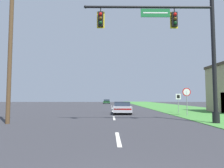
{
  "coord_description": "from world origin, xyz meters",
  "views": [
    {
      "loc": [
        -0.32,
        -2.06,
        1.62
      ],
      "look_at": [
        0.0,
        30.27,
        3.88
      ],
      "focal_mm": 32.0,
      "sensor_mm": 36.0,
      "label": 1
    }
  ],
  "objects_px": {
    "car_ahead": "(122,108)",
    "stop_sign": "(187,95)",
    "signal_mast": "(183,44)",
    "utility_pole_near": "(10,50)",
    "route_sign_post": "(178,99)",
    "far_car": "(107,102)"
  },
  "relations": [
    {
      "from": "car_ahead",
      "to": "route_sign_post",
      "type": "bearing_deg",
      "value": 4.92
    },
    {
      "from": "car_ahead",
      "to": "stop_sign",
      "type": "bearing_deg",
      "value": -25.21
    },
    {
      "from": "car_ahead",
      "to": "route_sign_post",
      "type": "relative_size",
      "value": 2.11
    },
    {
      "from": "utility_pole_near",
      "to": "signal_mast",
      "type": "bearing_deg",
      "value": -0.27
    },
    {
      "from": "signal_mast",
      "to": "car_ahead",
      "type": "xyz_separation_m",
      "value": [
        -3.49,
        8.26,
        -4.49
      ]
    },
    {
      "from": "utility_pole_near",
      "to": "stop_sign",
      "type": "bearing_deg",
      "value": 22.19
    },
    {
      "from": "signal_mast",
      "to": "car_ahead",
      "type": "relative_size",
      "value": 2.03
    },
    {
      "from": "signal_mast",
      "to": "stop_sign",
      "type": "bearing_deg",
      "value": 67.69
    },
    {
      "from": "signal_mast",
      "to": "utility_pole_near",
      "type": "height_order",
      "value": "utility_pole_near"
    },
    {
      "from": "stop_sign",
      "to": "route_sign_post",
      "type": "bearing_deg",
      "value": 84.08
    },
    {
      "from": "stop_sign",
      "to": "route_sign_post",
      "type": "relative_size",
      "value": 1.23
    },
    {
      "from": "far_car",
      "to": "stop_sign",
      "type": "height_order",
      "value": "stop_sign"
    },
    {
      "from": "car_ahead",
      "to": "utility_pole_near",
      "type": "bearing_deg",
      "value": -133.16
    },
    {
      "from": "far_car",
      "to": "signal_mast",
      "type": "bearing_deg",
      "value": -82.67
    },
    {
      "from": "utility_pole_near",
      "to": "far_car",
      "type": "bearing_deg",
      "value": 82.88
    },
    {
      "from": "signal_mast",
      "to": "stop_sign",
      "type": "relative_size",
      "value": 3.46
    },
    {
      "from": "signal_mast",
      "to": "stop_sign",
      "type": "distance_m",
      "value": 6.81
    },
    {
      "from": "utility_pole_near",
      "to": "route_sign_post",
      "type": "bearing_deg",
      "value": 32.32
    },
    {
      "from": "signal_mast",
      "to": "route_sign_post",
      "type": "bearing_deg",
      "value": 73.44
    },
    {
      "from": "car_ahead",
      "to": "far_car",
      "type": "distance_m",
      "value": 35.97
    },
    {
      "from": "far_car",
      "to": "route_sign_post",
      "type": "relative_size",
      "value": 2.17
    },
    {
      "from": "signal_mast",
      "to": "far_car",
      "type": "height_order",
      "value": "signal_mast"
    }
  ]
}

